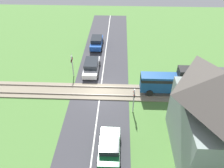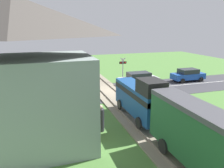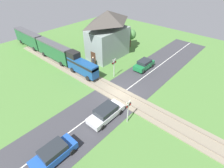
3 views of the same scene
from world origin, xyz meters
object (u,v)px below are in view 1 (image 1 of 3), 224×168
(car_near_crossing, at_px, (91,66))
(crossing_signal_east_approach, at_px, (134,97))
(crossing_signal_west_approach, at_px, (72,63))
(car_behind_queue, at_px, (97,42))
(car_far_side, at_px, (109,147))
(pedestrian_by_station, at_px, (179,107))
(station_building, at_px, (210,118))

(car_near_crossing, relative_size, crossing_signal_east_approach, 1.50)
(crossing_signal_west_approach, bearing_deg, car_behind_queue, 164.78)
(car_near_crossing, bearing_deg, car_far_side, 13.44)
(car_behind_queue, height_order, crossing_signal_west_approach, crossing_signal_west_approach)
(pedestrian_by_station, bearing_deg, car_far_side, -53.25)
(car_far_side, bearing_deg, station_building, 94.24)
(car_far_side, relative_size, station_building, 0.48)
(car_far_side, distance_m, pedestrian_by_station, 8.31)
(station_building, bearing_deg, pedestrian_by_station, -169.84)
(car_behind_queue, xyz_separation_m, crossing_signal_west_approach, (7.81, -2.12, 1.13))
(crossing_signal_east_approach, relative_size, pedestrian_by_station, 1.69)
(crossing_signal_west_approach, relative_size, crossing_signal_east_approach, 1.00)
(crossing_signal_east_approach, bearing_deg, station_building, 50.29)
(car_behind_queue, bearing_deg, crossing_signal_west_approach, -15.22)
(car_near_crossing, xyz_separation_m, crossing_signal_west_approach, (1.14, -2.12, 1.14))
(crossing_signal_west_approach, bearing_deg, pedestrian_by_station, 63.02)
(pedestrian_by_station, bearing_deg, crossing_signal_west_approach, -116.98)
(station_building, relative_size, pedestrian_by_station, 4.53)
(station_building, distance_m, pedestrian_by_station, 5.48)
(car_behind_queue, distance_m, crossing_signal_east_approach, 14.67)
(car_near_crossing, relative_size, car_far_side, 1.17)
(car_near_crossing, height_order, crossing_signal_west_approach, crossing_signal_west_approach)
(crossing_signal_west_approach, xyz_separation_m, pedestrian_by_station, (5.94, 11.67, -1.12))
(car_far_side, height_order, station_building, station_building)
(car_far_side, xyz_separation_m, crossing_signal_west_approach, (-10.91, -5.00, 1.12))
(crossing_signal_west_approach, distance_m, pedestrian_by_station, 13.14)
(station_building, bearing_deg, car_far_side, -85.76)
(car_behind_queue, height_order, station_building, station_building)
(car_far_side, bearing_deg, crossing_signal_west_approach, -155.37)
(crossing_signal_east_approach, bearing_deg, car_behind_queue, -159.99)
(car_near_crossing, relative_size, station_building, 0.56)
(car_behind_queue, height_order, pedestrian_by_station, pedestrian_by_station)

